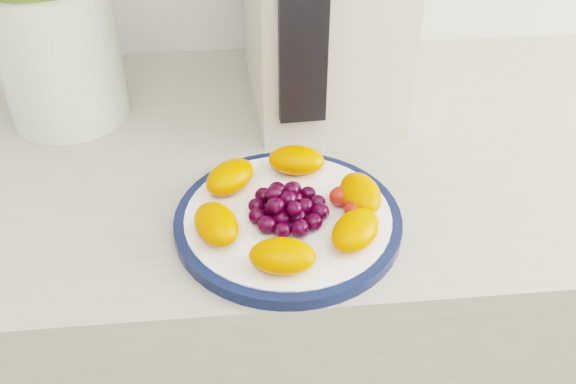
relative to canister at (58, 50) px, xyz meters
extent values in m
cube|color=#A6A18E|center=(0.21, -0.11, -0.55)|extent=(3.50, 0.60, 0.90)
cube|color=#8E5F48|center=(0.21, -0.11, -0.58)|extent=(3.48, 0.58, 0.84)
cylinder|color=#0C173A|center=(0.29, -0.28, -0.09)|extent=(0.26, 0.26, 0.01)
cylinder|color=white|center=(0.29, -0.28, -0.09)|extent=(0.24, 0.24, 0.02)
cylinder|color=#4A6A1A|center=(0.00, 0.00, 0.00)|extent=(0.22, 0.22, 0.20)
cube|color=black|center=(0.32, -0.12, 0.08)|extent=(0.06, 0.02, 0.26)
ellipsoid|color=#F45400|center=(0.37, -0.27, -0.07)|extent=(0.05, 0.07, 0.03)
ellipsoid|color=#F45400|center=(0.31, -0.20, -0.07)|extent=(0.08, 0.06, 0.03)
ellipsoid|color=#F45400|center=(0.23, -0.22, -0.07)|extent=(0.08, 0.08, 0.03)
ellipsoid|color=#F45400|center=(0.21, -0.31, -0.07)|extent=(0.06, 0.08, 0.03)
ellipsoid|color=#F45400|center=(0.27, -0.36, -0.07)|extent=(0.08, 0.06, 0.03)
ellipsoid|color=#F45400|center=(0.36, -0.33, -0.07)|extent=(0.08, 0.08, 0.03)
ellipsoid|color=black|center=(0.29, -0.28, -0.07)|extent=(0.02, 0.02, 0.02)
ellipsoid|color=black|center=(0.31, -0.28, -0.07)|extent=(0.02, 0.02, 0.02)
ellipsoid|color=black|center=(0.30, -0.26, -0.07)|extent=(0.02, 0.02, 0.02)
ellipsoid|color=black|center=(0.28, -0.26, -0.07)|extent=(0.02, 0.02, 0.02)
ellipsoid|color=black|center=(0.27, -0.28, -0.07)|extent=(0.02, 0.02, 0.02)
ellipsoid|color=black|center=(0.28, -0.30, -0.07)|extent=(0.02, 0.02, 0.02)
ellipsoid|color=black|center=(0.30, -0.30, -0.07)|extent=(0.02, 0.02, 0.02)
ellipsoid|color=black|center=(0.32, -0.27, -0.07)|extent=(0.02, 0.02, 0.02)
ellipsoid|color=black|center=(0.31, -0.25, -0.07)|extent=(0.02, 0.02, 0.02)
ellipsoid|color=black|center=(0.30, -0.24, -0.07)|extent=(0.02, 0.02, 0.02)
ellipsoid|color=black|center=(0.28, -0.24, -0.07)|extent=(0.02, 0.02, 0.02)
ellipsoid|color=black|center=(0.26, -0.25, -0.07)|extent=(0.02, 0.02, 0.02)
ellipsoid|color=black|center=(0.25, -0.27, -0.07)|extent=(0.02, 0.02, 0.02)
ellipsoid|color=black|center=(0.25, -0.29, -0.07)|extent=(0.02, 0.02, 0.02)
ellipsoid|color=black|center=(0.26, -0.31, -0.07)|extent=(0.02, 0.02, 0.02)
ellipsoid|color=black|center=(0.28, -0.31, -0.07)|extent=(0.02, 0.02, 0.02)
ellipsoid|color=black|center=(0.30, -0.31, -0.07)|extent=(0.02, 0.02, 0.02)
ellipsoid|color=black|center=(0.31, -0.31, -0.07)|extent=(0.02, 0.02, 0.02)
ellipsoid|color=black|center=(0.32, -0.29, -0.07)|extent=(0.02, 0.02, 0.02)
ellipsoid|color=black|center=(0.29, -0.28, -0.06)|extent=(0.02, 0.02, 0.02)
ellipsoid|color=black|center=(0.29, -0.26, -0.06)|extent=(0.02, 0.02, 0.02)
ellipsoid|color=black|center=(0.27, -0.27, -0.06)|extent=(0.02, 0.02, 0.02)
ellipsoid|color=black|center=(0.27, -0.29, -0.06)|extent=(0.02, 0.02, 0.02)
ellipsoid|color=black|center=(0.29, -0.30, -0.06)|extent=(0.02, 0.02, 0.02)
ellipsoid|color=red|center=(0.35, -0.27, -0.07)|extent=(0.03, 0.03, 0.02)
ellipsoid|color=red|center=(0.38, -0.26, -0.07)|extent=(0.03, 0.03, 0.02)
ellipsoid|color=red|center=(0.36, -0.29, -0.07)|extent=(0.04, 0.04, 0.02)
camera|label=1|loc=(0.23, -0.83, 0.39)|focal=40.00mm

